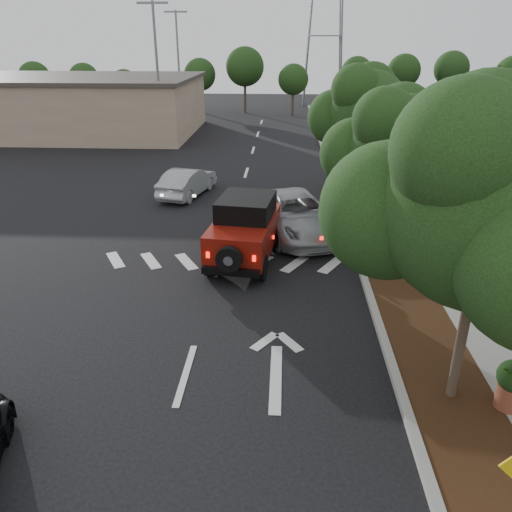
{
  "coord_description": "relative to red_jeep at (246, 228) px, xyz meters",
  "views": [
    {
      "loc": [
        2.07,
        -8.94,
        6.84
      ],
      "look_at": [
        1.39,
        3.0,
        1.58
      ],
      "focal_mm": 35.0,
      "sensor_mm": 36.0,
      "label": 1
    }
  ],
  "objects": [
    {
      "name": "ground",
      "position": [
        -0.86,
        -6.39,
        -1.08
      ],
      "size": [
        120.0,
        120.0,
        0.0
      ],
      "primitive_type": "plane",
      "color": "black",
      "rests_on": "ground"
    },
    {
      "name": "curb",
      "position": [
        3.74,
        5.61,
        -1.0
      ],
      "size": [
        0.2,
        70.0,
        0.15
      ],
      "primitive_type": "cube",
      "color": "#9E9B93",
      "rests_on": "ground"
    },
    {
      "name": "planting_strip",
      "position": [
        4.74,
        5.61,
        -1.02
      ],
      "size": [
        1.8,
        70.0,
        0.12
      ],
      "primitive_type": "cube",
      "color": "black",
      "rests_on": "ground"
    },
    {
      "name": "sidewalk",
      "position": [
        6.64,
        5.61,
        -1.02
      ],
      "size": [
        2.0,
        70.0,
        0.12
      ],
      "primitive_type": "cube",
      "color": "gray",
      "rests_on": "ground"
    },
    {
      "name": "hedge",
      "position": [
        8.04,
        5.61,
        -0.68
      ],
      "size": [
        0.8,
        70.0,
        0.8
      ],
      "primitive_type": "cube",
      "color": "black",
      "rests_on": "ground"
    },
    {
      "name": "commercial_building",
      "position": [
        -16.86,
        23.61,
        0.92
      ],
      "size": [
        22.0,
        12.0,
        4.0
      ],
      "primitive_type": "cube",
      "color": "gray",
      "rests_on": "ground"
    },
    {
      "name": "transmission_tower",
      "position": [
        5.14,
        41.61,
        -1.08
      ],
      "size": [
        7.0,
        4.0,
        28.0
      ],
      "primitive_type": null,
      "color": "slate",
      "rests_on": "ground"
    },
    {
      "name": "street_tree_near",
      "position": [
        4.74,
        -6.89,
        -1.08
      ],
      "size": [
        3.8,
        3.8,
        5.92
      ],
      "primitive_type": null,
      "color": "black",
      "rests_on": "ground"
    },
    {
      "name": "street_tree_mid",
      "position": [
        4.74,
        0.11,
        -1.08
      ],
      "size": [
        3.2,
        3.2,
        5.32
      ],
      "primitive_type": null,
      "color": "black",
      "rests_on": "ground"
    },
    {
      "name": "street_tree_far",
      "position": [
        4.74,
        6.61,
        -1.08
      ],
      "size": [
        3.4,
        3.4,
        5.62
      ],
      "primitive_type": null,
      "color": "black",
      "rests_on": "ground"
    },
    {
      "name": "light_pole_a",
      "position": [
        -7.36,
        19.61,
        -1.08
      ],
      "size": [
        2.0,
        0.22,
        9.0
      ],
      "primitive_type": null,
      "color": "slate",
      "rests_on": "ground"
    },
    {
      "name": "light_pole_b",
      "position": [
        -8.36,
        31.61,
        -1.08
      ],
      "size": [
        2.0,
        0.22,
        9.0
      ],
      "primitive_type": null,
      "color": "slate",
      "rests_on": "ground"
    },
    {
      "name": "red_jeep",
      "position": [
        0.0,
        0.0,
        0.0
      ],
      "size": [
        2.32,
        4.29,
        2.12
      ],
      "rotation": [
        0.0,
        0.0,
        -0.13
      ],
      "color": "black",
      "rests_on": "ground"
    },
    {
      "name": "silver_suv_ahead",
      "position": [
        1.69,
        2.45,
        -0.32
      ],
      "size": [
        4.08,
        5.95,
        1.51
      ],
      "primitive_type": "imported",
      "rotation": [
        0.0,
        0.0,
        0.32
      ],
      "color": "#9A9DA1",
      "rests_on": "ground"
    },
    {
      "name": "silver_sedan_oncoming",
      "position": [
        -3.28,
        7.17,
        -0.43
      ],
      "size": [
        2.31,
        4.15,
        1.29
      ],
      "primitive_type": "imported",
      "rotation": [
        0.0,
        0.0,
        2.89
      ],
      "color": "#9A9DA1",
      "rests_on": "ground"
    },
    {
      "name": "parked_suv",
      "position": [
        -9.79,
        19.76,
        -0.29
      ],
      "size": [
        4.98,
        3.3,
        1.57
      ],
      "primitive_type": "imported",
      "rotation": [
        0.0,
        0.0,
        1.91
      ],
      "color": "#A1A5A8",
      "rests_on": "ground"
    }
  ]
}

